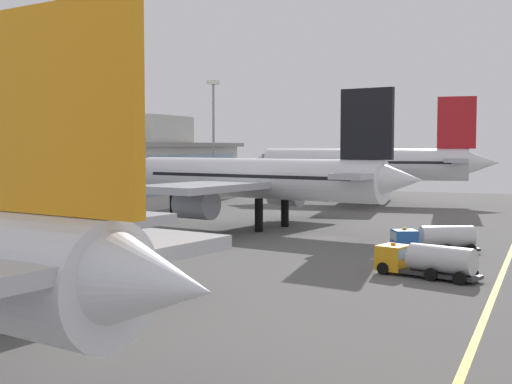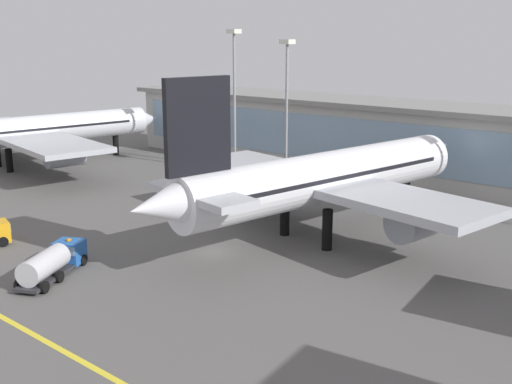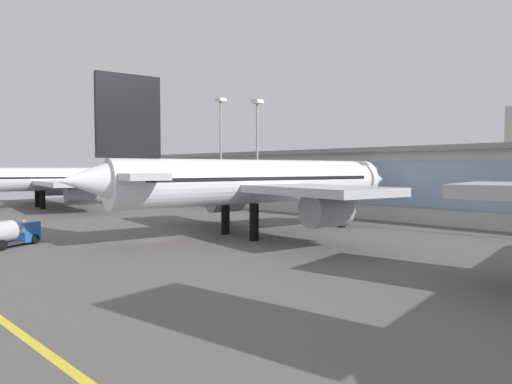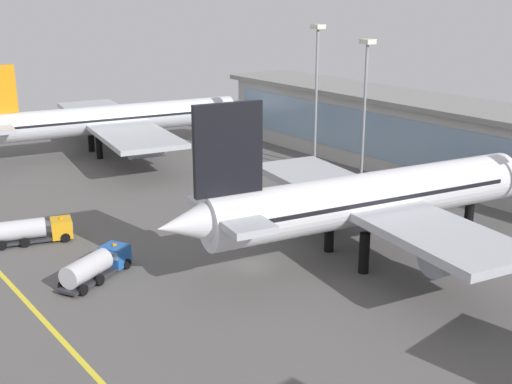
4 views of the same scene
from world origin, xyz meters
name	(u,v)px [view 3 (image 3 of 4)]	position (x,y,z in m)	size (l,w,h in m)	color
ground_plane	(154,241)	(0.00, 0.00, 0.00)	(180.00, 180.00, 0.00)	#5B5956
terminal_building	(370,180)	(1.85, 44.11, 6.53)	(113.59, 14.00, 17.21)	beige
airliner_near_left	(55,180)	(-55.83, 10.46, 6.06)	(48.63, 53.71, 16.65)	black
airliner_near_right	(258,183)	(5.58, 11.76, 6.75)	(39.96, 47.68, 18.45)	black
fuel_tanker_truck	(2,234)	(-7.14, -14.31, 1.51)	(6.34, 9.15, 2.90)	black
apron_light_mast_west	(257,138)	(-15.57, 32.65, 14.27)	(1.80, 1.80, 21.50)	gray
apron_light_mast_east	(221,137)	(-27.05, 33.38, 15.16)	(1.80, 1.80, 23.09)	gray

